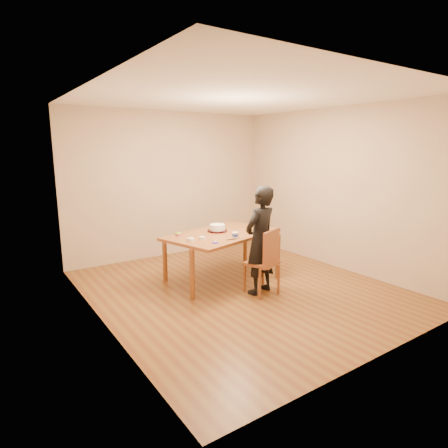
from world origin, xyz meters
TOP-DOWN VIEW (x-y plane):
  - room_shell at (0.00, 0.34)m, footprint 4.00×4.50m
  - dining_table at (-0.01, 0.46)m, footprint 1.93×1.45m
  - dining_chair at (0.14, -0.31)m, footprint 0.52×0.52m
  - cake_plate at (-0.01, 0.60)m, footprint 0.31×0.31m
  - cake at (-0.01, 0.60)m, footprint 0.24×0.24m
  - frosting_dome at (-0.01, 0.60)m, footprint 0.24×0.24m
  - frosting_tub at (-0.03, 0.10)m, footprint 0.09×0.09m
  - frosting_lid at (-0.43, 0.01)m, footprint 0.09×0.09m
  - frosting_dollop at (-0.43, 0.01)m, footprint 0.04×0.04m
  - ramekin_green at (-0.48, 0.28)m, footprint 0.08×0.08m
  - ramekin_yellow at (-0.66, 0.30)m, footprint 0.09×0.09m
  - ramekin_multi at (-0.65, 0.28)m, footprint 0.07×0.07m
  - candy_box_pink at (-0.63, 0.70)m, footprint 0.13×0.12m
  - candy_box_green at (-0.63, 0.71)m, footprint 0.13×0.10m
  - spatula at (-0.14, 0.04)m, footprint 0.16×0.03m
  - person at (0.14, -0.27)m, footprint 0.63×0.49m

SIDE VIEW (x-z plane):
  - dining_chair at x=0.14m, z-range 0.43..0.47m
  - dining_table at x=-0.01m, z-range 0.71..0.75m
  - frosting_lid at x=-0.43m, z-range 0.75..0.76m
  - spatula at x=-0.14m, z-range 0.75..0.76m
  - candy_box_pink at x=-0.63m, z-range 0.75..0.77m
  - cake_plate at x=-0.01m, z-range 0.75..0.77m
  - person at x=0.14m, z-range 0.00..1.53m
  - frosting_dollop at x=-0.43m, z-range 0.76..0.78m
  - ramekin_multi at x=-0.65m, z-range 0.75..0.79m
  - ramekin_green at x=-0.48m, z-range 0.75..0.79m
  - ramekin_yellow at x=-0.66m, z-range 0.75..0.79m
  - candy_box_green at x=-0.63m, z-range 0.77..0.79m
  - frosting_tub at x=-0.03m, z-range 0.75..0.83m
  - cake at x=-0.01m, z-range 0.77..0.85m
  - frosting_dome at x=-0.01m, z-range 0.85..0.88m
  - room_shell at x=0.00m, z-range 0.00..2.70m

